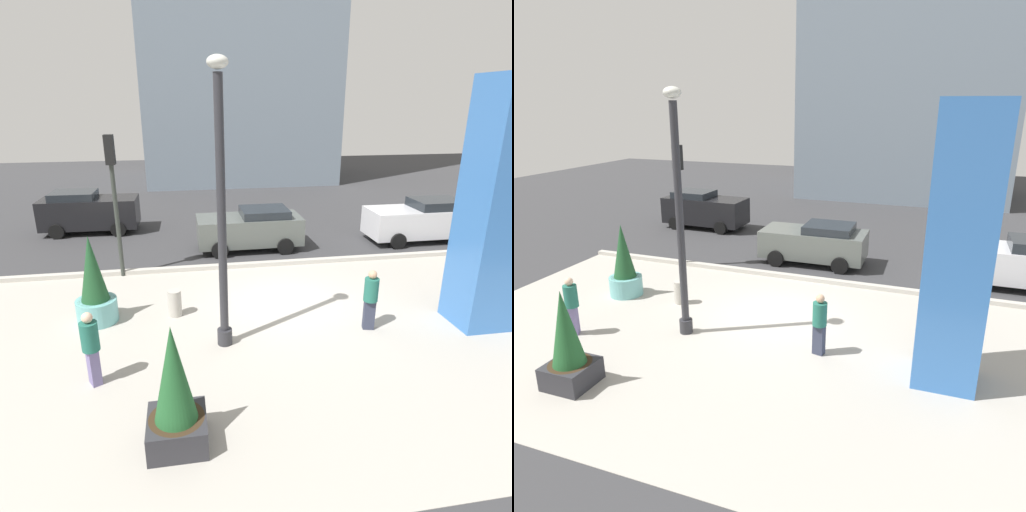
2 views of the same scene
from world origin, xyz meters
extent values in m
plane|color=#38383A|center=(0.00, 4.00, 0.00)|extent=(60.00, 60.00, 0.00)
cube|color=#ADA89E|center=(0.00, -2.00, 0.00)|extent=(18.00, 10.00, 0.02)
cube|color=#B7B2A8|center=(0.00, 3.12, 0.08)|extent=(18.00, 0.24, 0.16)
cylinder|color=#2D2D33|center=(-1.97, -1.92, 0.20)|extent=(0.36, 0.36, 0.40)
cylinder|color=#2D2D33|center=(-1.97, -1.92, 3.07)|extent=(0.20, 0.20, 6.14)
ellipsoid|color=silver|center=(-1.97, -1.92, 6.32)|extent=(0.44, 0.44, 0.28)
cube|color=#3870BC|center=(4.74, -1.93, 3.10)|extent=(1.35, 1.35, 6.20)
cylinder|color=#6BB2B2|center=(-5.21, -0.21, 0.32)|extent=(1.06, 1.06, 0.65)
cylinder|color=#382819|center=(-5.21, -0.21, 0.63)|extent=(0.97, 0.97, 0.04)
cone|color=#1E4C28|center=(-5.21, -0.21, 1.52)|extent=(0.73, 0.73, 1.76)
cube|color=#2D2D33|center=(-3.11, -5.06, 0.27)|extent=(1.00, 1.00, 0.55)
cylinder|color=#382819|center=(-3.11, -5.06, 0.53)|extent=(0.95, 0.95, 0.04)
cone|color=#235B2D|center=(-3.11, -5.06, 1.42)|extent=(0.73, 0.73, 1.74)
cylinder|color=#B2ADA3|center=(-3.17, -0.22, 0.38)|extent=(0.36, 0.36, 0.75)
cylinder|color=#333833|center=(-4.93, 3.03, 1.86)|extent=(0.14, 0.14, 3.73)
cube|color=black|center=(-4.93, 3.03, 4.18)|extent=(0.28, 0.32, 0.90)
sphere|color=red|center=(-4.93, 3.20, 3.91)|extent=(0.18, 0.18, 0.18)
cube|color=black|center=(-6.88, 8.67, 0.91)|extent=(4.17, 1.87, 1.27)
cube|color=#1E2328|center=(-7.50, 8.69, 1.70)|extent=(1.90, 1.60, 0.31)
cylinder|color=black|center=(-5.58, 9.53, 0.32)|extent=(0.65, 0.24, 0.64)
cylinder|color=black|center=(-5.62, 7.76, 0.32)|extent=(0.65, 0.24, 0.64)
cylinder|color=black|center=(-8.14, 9.59, 0.32)|extent=(0.65, 0.24, 0.64)
cylinder|color=black|center=(-8.18, 7.82, 0.32)|extent=(0.65, 0.24, 0.64)
cube|color=silver|center=(6.95, 5.05, 0.83)|extent=(4.44, 1.82, 1.11)
cube|color=#1E2328|center=(7.61, 5.05, 1.56)|extent=(2.00, 1.60, 0.36)
cylinder|color=black|center=(5.57, 4.14, 0.32)|extent=(0.64, 0.22, 0.64)
cylinder|color=black|center=(5.57, 5.95, 0.32)|extent=(0.64, 0.22, 0.64)
cylinder|color=black|center=(8.33, 4.14, 0.32)|extent=(0.64, 0.22, 0.64)
cylinder|color=black|center=(8.32, 5.96, 0.32)|extent=(0.64, 0.22, 0.64)
cube|color=#565B56|center=(-0.28, 5.15, 0.79)|extent=(4.08, 1.87, 1.04)
cube|color=#1E2328|center=(0.33, 5.16, 1.47)|extent=(1.84, 1.63, 0.31)
cylinder|color=black|center=(-1.53, 4.23, 0.32)|extent=(0.64, 0.23, 0.64)
cylinder|color=black|center=(-1.55, 6.05, 0.32)|extent=(0.64, 0.23, 0.64)
cylinder|color=black|center=(0.99, 4.25, 0.32)|extent=(0.64, 0.23, 0.64)
cylinder|color=black|center=(0.97, 6.08, 0.32)|extent=(0.64, 0.23, 0.64)
cube|color=slate|center=(-4.80, -3.06, 0.41)|extent=(0.31, 0.34, 0.82)
cylinder|color=#236656|center=(-4.80, -3.06, 1.13)|extent=(0.49, 0.49, 0.62)
sphere|color=beige|center=(-4.80, -3.06, 1.55)|extent=(0.22, 0.22, 0.22)
cube|color=#33384C|center=(1.77, -1.80, 0.40)|extent=(0.32, 0.26, 0.80)
cylinder|color=#236656|center=(1.77, -1.80, 1.11)|extent=(0.43, 0.43, 0.60)
sphere|color=tan|center=(1.77, -1.80, 1.52)|extent=(0.22, 0.22, 0.22)
camera|label=1|loc=(-2.80, -11.23, 5.61)|focal=30.63mm
camera|label=2|loc=(4.31, -12.26, 6.08)|focal=33.26mm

